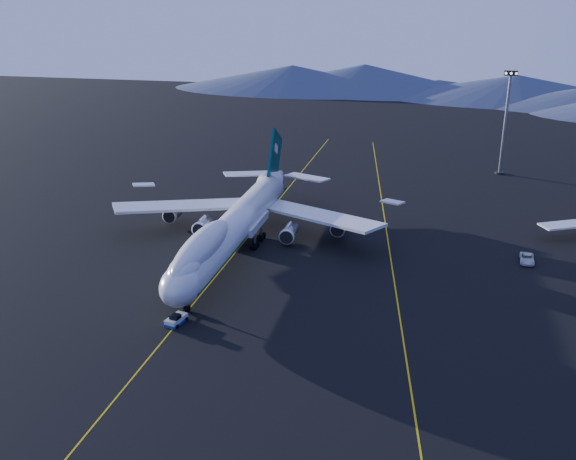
% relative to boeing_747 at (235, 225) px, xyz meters
% --- Properties ---
extents(ground, '(500.00, 500.00, 0.00)m').
position_rel_boeing_747_xyz_m(ground, '(-0.00, -0.03, -5.81)').
color(ground, black).
rests_on(ground, ground).
extents(taxiway_line_main, '(0.25, 220.00, 0.01)m').
position_rel_boeing_747_xyz_m(taxiway_line_main, '(-0.00, -0.03, -5.80)').
color(taxiway_line_main, gold).
rests_on(taxiway_line_main, ground).
extents(taxiway_line_side, '(28.08, 198.09, 0.01)m').
position_rel_boeing_747_xyz_m(taxiway_line_side, '(30.00, 9.97, -5.80)').
color(taxiway_line_side, gold).
rests_on(taxiway_line_side, ground).
extents(boeing_747, '(59.62, 72.43, 19.37)m').
position_rel_boeing_747_xyz_m(boeing_747, '(0.00, 0.00, 0.00)').
color(boeing_747, silver).
rests_on(boeing_747, ground).
extents(pushback_tug, '(2.98, 4.40, 1.77)m').
position_rel_boeing_747_xyz_m(pushback_tug, '(-0.14, -30.75, -5.26)').
color(pushback_tug, silver).
rests_on(pushback_tug, ground).
extents(service_van, '(3.01, 5.86, 1.58)m').
position_rel_boeing_747_xyz_m(service_van, '(56.82, 7.90, -5.02)').
color(service_van, silver).
rests_on(service_van, ground).
extents(floodlight_mast, '(3.62, 2.71, 29.29)m').
position_rel_boeing_747_xyz_m(floodlight_mast, '(56.44, 75.18, 9.03)').
color(floodlight_mast, black).
rests_on(floodlight_mast, ground).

